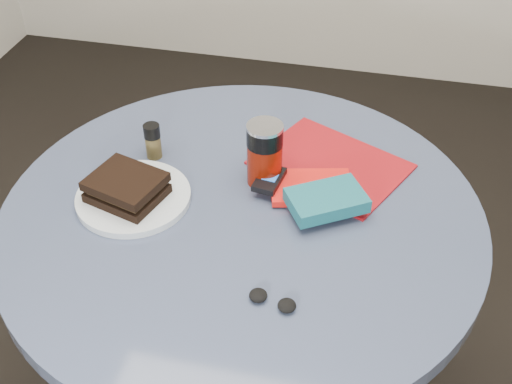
% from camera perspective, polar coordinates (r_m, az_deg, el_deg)
% --- Properties ---
extents(table, '(1.00, 1.00, 0.75)m').
position_cam_1_polar(table, '(1.44, -1.17, -6.36)').
color(table, black).
rests_on(table, ground).
extents(plate, '(0.26, 0.26, 0.02)m').
position_cam_1_polar(plate, '(1.37, -10.83, -0.46)').
color(plate, silver).
rests_on(plate, table).
extents(sandwich, '(0.17, 0.16, 0.05)m').
position_cam_1_polar(sandwich, '(1.34, -11.45, 0.42)').
color(sandwich, black).
rests_on(sandwich, plate).
extents(soda_can, '(0.08, 0.08, 0.14)m').
position_cam_1_polar(soda_can, '(1.35, 0.77, 3.41)').
color(soda_can, '#701305').
rests_on(soda_can, table).
extents(pepper_grinder, '(0.05, 0.05, 0.08)m').
position_cam_1_polar(pepper_grinder, '(1.46, -9.16, 4.52)').
color(pepper_grinder, '#4B4020').
rests_on(pepper_grinder, table).
extents(magazine, '(0.38, 0.35, 0.01)m').
position_cam_1_polar(magazine, '(1.45, 6.65, 2.45)').
color(magazine, maroon).
rests_on(magazine, table).
extents(red_book, '(0.19, 0.15, 0.01)m').
position_cam_1_polar(red_book, '(1.37, 4.94, 0.43)').
color(red_book, red).
rests_on(red_book, magazine).
extents(novel, '(0.18, 0.16, 0.03)m').
position_cam_1_polar(novel, '(1.30, 6.29, -0.73)').
color(novel, '#134F5C').
rests_on(novel, red_book).
extents(mp3_player, '(0.06, 0.09, 0.02)m').
position_cam_1_polar(mp3_player, '(1.36, 1.19, 1.13)').
color(mp3_player, black).
rests_on(mp3_player, red_book).
extents(headphones, '(0.09, 0.05, 0.02)m').
position_cam_1_polar(headphones, '(1.14, 1.47, -9.61)').
color(headphones, black).
rests_on(headphones, table).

